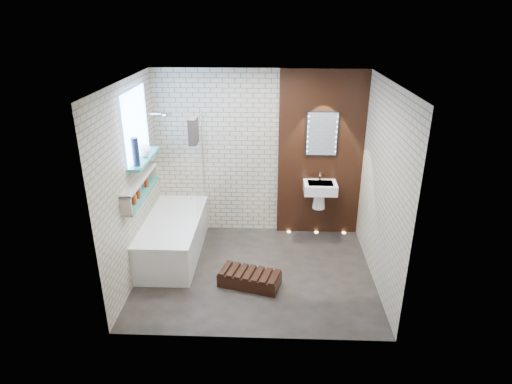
{
  "coord_description": "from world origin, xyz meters",
  "views": [
    {
      "loc": [
        0.2,
        -5.1,
        3.37
      ],
      "look_at": [
        0.0,
        0.15,
        1.15
      ],
      "focal_mm": 30.36,
      "sensor_mm": 36.0,
      "label": 1
    }
  ],
  "objects_px": {
    "bath_screen": "(199,163)",
    "led_mirror": "(322,134)",
    "walnut_step": "(250,279)",
    "bathtub": "(174,237)",
    "washbasin": "(320,191)"
  },
  "relations": [
    {
      "from": "bathtub",
      "to": "led_mirror",
      "type": "xyz_separation_m",
      "value": [
        2.17,
        0.78,
        1.36
      ]
    },
    {
      "from": "washbasin",
      "to": "bath_screen",
      "type": "bearing_deg",
      "value": -174.22
    },
    {
      "from": "washbasin",
      "to": "led_mirror",
      "type": "bearing_deg",
      "value": 90.0
    },
    {
      "from": "walnut_step",
      "to": "led_mirror",
      "type": "bearing_deg",
      "value": 56.43
    },
    {
      "from": "bath_screen",
      "to": "washbasin",
      "type": "height_order",
      "value": "bath_screen"
    },
    {
      "from": "bathtub",
      "to": "walnut_step",
      "type": "xyz_separation_m",
      "value": [
        1.16,
        -0.75,
        -0.2
      ]
    },
    {
      "from": "bath_screen",
      "to": "bathtub",
      "type": "bearing_deg",
      "value": -128.9
    },
    {
      "from": "led_mirror",
      "to": "bathtub",
      "type": "bearing_deg",
      "value": -160.22
    },
    {
      "from": "bathtub",
      "to": "washbasin",
      "type": "relative_size",
      "value": 3.0
    },
    {
      "from": "bath_screen",
      "to": "washbasin",
      "type": "bearing_deg",
      "value": 5.78
    },
    {
      "from": "bath_screen",
      "to": "led_mirror",
      "type": "xyz_separation_m",
      "value": [
        1.82,
        0.34,
        0.37
      ]
    },
    {
      "from": "washbasin",
      "to": "led_mirror",
      "type": "relative_size",
      "value": 0.83
    },
    {
      "from": "bath_screen",
      "to": "washbasin",
      "type": "distance_m",
      "value": 1.89
    },
    {
      "from": "bathtub",
      "to": "washbasin",
      "type": "bearing_deg",
      "value": 16.01
    },
    {
      "from": "led_mirror",
      "to": "walnut_step",
      "type": "height_order",
      "value": "led_mirror"
    }
  ]
}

